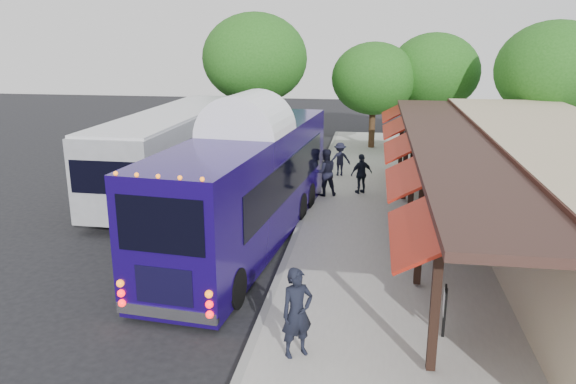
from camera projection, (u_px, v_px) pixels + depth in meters
The scene contains 15 objects.
ground at pixel (277, 282), 15.52m from camera, with size 90.00×90.00×0.00m, color black.
sidewalk at pixel (446, 238), 18.58m from camera, with size 10.00×40.00×0.15m, color #9E9B93.
curb at pixel (298, 231), 19.30m from camera, with size 0.20×40.00×0.16m, color gray.
station_shelter at pixel (561, 191), 17.60m from camera, with size 8.15×20.00×3.60m.
coach_bus at pixel (248, 180), 18.03m from camera, with size 3.79×12.29×3.87m.
city_bus at pixel (176, 147), 24.30m from camera, with size 3.01×12.80×3.43m.
ped_a at pixel (297, 313), 11.47m from camera, with size 0.70×0.46×1.92m, color black.
ped_b at pixel (325, 172), 23.01m from camera, with size 0.95×0.74×1.95m, color black.
ped_c at pixel (361, 174), 23.35m from camera, with size 0.98×0.41×1.67m, color black.
ped_d at pixel (340, 159), 26.33m from camera, with size 1.01×0.58×1.57m, color black.
sign_board at pixel (445, 304), 12.22m from camera, with size 0.10×0.53×1.15m.
tree_left at pixel (374, 79), 32.02m from camera, with size 4.84×4.84×6.19m.
tree_mid at pixel (434, 72), 32.58m from camera, with size 5.24×5.24×6.70m.
tree_right at pixel (554, 70), 27.58m from camera, with size 5.69×5.69×7.29m.
tree_far at pixel (255, 58), 32.61m from camera, with size 6.12×6.12×7.83m.
Camera 1 is at (2.46, -14.04, 6.62)m, focal length 35.00 mm.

